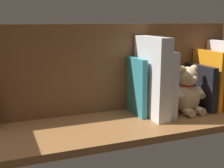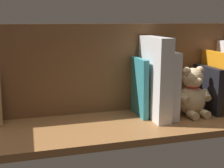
% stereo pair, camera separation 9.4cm
% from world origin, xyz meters
% --- Properties ---
extents(ground_plane, '(1.07, 0.31, 0.02)m').
position_xyz_m(ground_plane, '(0.00, 0.00, -0.01)').
color(ground_plane, brown).
extents(shelf_back_panel, '(1.07, 0.02, 0.32)m').
position_xyz_m(shelf_back_panel, '(0.00, -0.13, 0.16)').
color(shelf_back_panel, brown).
rests_on(shelf_back_panel, ground_plane).
extents(book_1, '(0.03, 0.17, 0.17)m').
position_xyz_m(book_1, '(-0.43, -0.04, 0.08)').
color(book_1, orange).
rests_on(book_1, ground_plane).
extents(book_2, '(0.02, 0.17, 0.22)m').
position_xyz_m(book_2, '(-0.40, -0.04, 0.11)').
color(book_2, orange).
rests_on(book_2, ground_plane).
extents(book_3, '(0.03, 0.16, 0.16)m').
position_xyz_m(book_3, '(-0.37, -0.04, 0.08)').
color(book_3, black).
rests_on(book_3, ground_plane).
extents(teddy_bear, '(0.14, 0.11, 0.17)m').
position_xyz_m(teddy_bear, '(-0.29, -0.01, 0.08)').
color(teddy_bear, '#D1B284').
rests_on(teddy_bear, ground_plane).
extents(book_4, '(0.03, 0.17, 0.23)m').
position_xyz_m(book_4, '(-0.20, -0.03, 0.11)').
color(book_4, silver).
rests_on(book_4, ground_plane).
extents(dictionary_thick_white, '(0.05, 0.19, 0.27)m').
position_xyz_m(dictionary_thick_white, '(-0.16, -0.02, 0.14)').
color(dictionary_thick_white, silver).
rests_on(dictionary_thick_white, ground_plane).
extents(book_5, '(0.02, 0.13, 0.20)m').
position_xyz_m(book_5, '(-0.11, -0.06, 0.10)').
color(book_5, teal).
rests_on(book_5, ground_plane).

